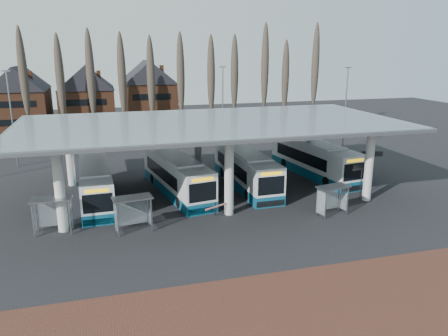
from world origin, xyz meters
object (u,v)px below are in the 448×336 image
object	(u,v)px
shelter_1	(132,206)
shelter_2	(332,194)
bus_0	(95,184)
bus_1	(176,175)
bus_2	(246,169)
bus_3	(313,159)
shelter_0	(52,207)

from	to	relation	value
shelter_1	shelter_2	bearing A→B (deg)	-11.00
bus_0	bus_1	size ratio (longest dim) A/B	0.93
bus_2	shelter_1	xyz separation A→B (m)	(-10.75, -7.67, 0.24)
bus_3	shelter_1	bearing A→B (deg)	-160.63
shelter_0	shelter_1	world-z (taller)	shelter_0
shelter_0	shelter_2	xyz separation A→B (m)	(20.05, -2.14, -0.14)
bus_1	shelter_1	bearing A→B (deg)	-129.64
shelter_2	shelter_0	bearing A→B (deg)	162.27
bus_0	shelter_2	size ratio (longest dim) A/B	4.21
bus_0	bus_3	bearing A→B (deg)	4.22
bus_0	shelter_0	xyz separation A→B (m)	(-2.78, -5.90, 0.35)
shelter_0	bus_2	bearing A→B (deg)	25.52
bus_2	bus_3	size ratio (longest dim) A/B	0.96
bus_3	shelter_1	world-z (taller)	bus_3
bus_1	shelter_0	bearing A→B (deg)	-156.38
bus_0	bus_1	world-z (taller)	bus_1
shelter_2	bus_2	bearing A→B (deg)	103.29
bus_0	shelter_1	xyz separation A→B (m)	(2.51, -7.08, 0.34)
bus_0	bus_3	world-z (taller)	bus_3
bus_0	shelter_0	distance (m)	6.53
bus_2	shelter_2	bearing A→B (deg)	-66.24
shelter_0	shelter_1	xyz separation A→B (m)	(5.28, -1.18, -0.01)
bus_0	bus_3	size ratio (longest dim) A/B	0.90
bus_1	shelter_0	size ratio (longest dim) A/B	4.41
bus_2	bus_3	bearing A→B (deg)	11.57
shelter_0	bus_3	bearing A→B (deg)	22.60
bus_3	shelter_2	bearing A→B (deg)	-117.29
bus_0	shelter_1	distance (m)	7.52
bus_2	shelter_1	bearing A→B (deg)	-145.65
bus_1	bus_3	world-z (taller)	bus_3
bus_0	shelter_2	world-z (taller)	bus_0
bus_1	bus_3	bearing A→B (deg)	-1.84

